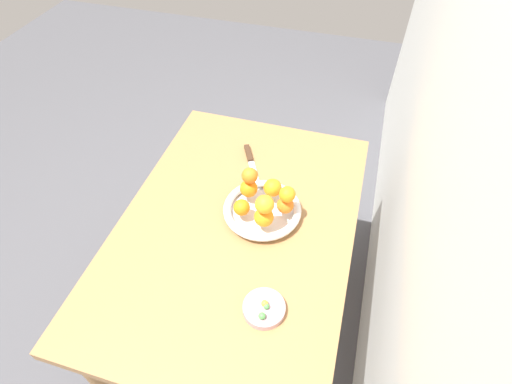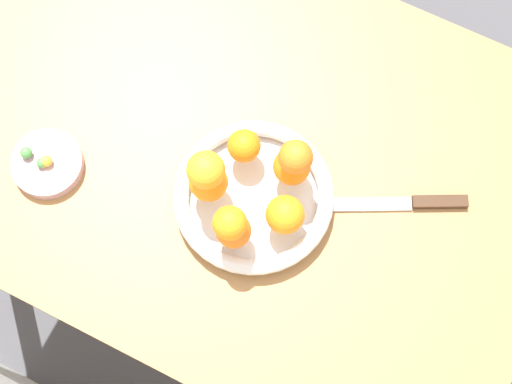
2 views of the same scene
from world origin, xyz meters
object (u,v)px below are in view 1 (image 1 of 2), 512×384
Objects in this scene: orange_6 at (250,176)px; orange_7 at (287,194)px; orange_1 at (242,207)px; knife at (251,164)px; fruit_bowl at (262,210)px; candy_ball_3 at (266,306)px; dining_table at (237,240)px; candy_ball_0 at (262,316)px; orange_0 at (249,189)px; orange_2 at (264,216)px; orange_3 at (285,205)px; orange_4 at (273,188)px; candy_ball_2 at (265,303)px; orange_5 at (265,204)px; candy_ball_1 at (267,306)px; candy_dish at (264,308)px.

orange_7 is at bearing 72.43° from orange_6.
orange_1 reaches higher than knife.
candy_ball_3 is (0.33, 0.10, 0.01)m from fruit_bowl.
candy_ball_0 reaches higher than dining_table.
orange_6 is 0.42m from candy_ball_3.
candy_ball_3 is at bearing 23.65° from orange_0.
dining_table is 0.18m from orange_2.
orange_6 reaches higher than orange_1.
orange_1 is at bearing -71.32° from orange_7.
orange_0 is at bearing -158.48° from candy_ball_0.
orange_3 is (-0.00, 0.07, 0.05)m from fruit_bowl.
orange_4 reaches higher than candy_ball_2.
orange_1 is 0.11m from orange_6.
orange_6 is 0.22m from knife.
orange_2 is 0.32m from knife.
orange_1 is 3.28× the size of candy_ball_3.
orange_4 is 3.74× the size of candy_ball_3.
orange_3 is (0.04, 0.13, -0.00)m from orange_0.
orange_5 is at bearing 76.23° from orange_1.
orange_6 is 2.83× the size of candy_ball_2.
knife is (-0.55, -0.21, -0.02)m from candy_ball_1.
fruit_bowl is at bearing 25.27° from knife.
orange_1 is (0.04, -0.06, 0.05)m from fruit_bowl.
candy_ball_2 is at bearing 22.49° from orange_6.
orange_5 reaches higher than fruit_bowl.
knife is at bearing -159.94° from candy_dish.
orange_6 reaches higher than dining_table.
candy_ball_0 is (0.30, 0.08, -0.10)m from orange_5.
orange_3 is 2.84× the size of candy_ball_0.
fruit_bowl is 0.09m from orange_1.
dining_table is at bearing -32.69° from orange_1.
orange_3 is 3.87× the size of candy_ball_1.
candy_ball_2 is at bearing 16.68° from fruit_bowl.
orange_4 is at bearing -167.54° from candy_ball_1.
knife is at bearing -142.30° from orange_4.
candy_ball_1 is (0.38, 0.16, -0.10)m from orange_6.
orange_2 is 0.12m from orange_4.
candy_ball_0 is at bearing -6.95° from candy_ball_1.
orange_0 is 4.16× the size of candy_ball_1.
orange_2 reaches higher than candy_ball_3.
candy_dish is (0.33, 0.10, -0.01)m from fruit_bowl.
candy_ball_2 is (0.26, 0.07, -0.10)m from orange_5.
orange_6 is 1.02× the size of orange_7.
orange_3 is at bearing 43.93° from orange_4.
orange_3 is at bearing 72.89° from orange_6.
orange_4 is at bearing 105.04° from orange_6.
candy_ball_1 is at bearing 12.46° from orange_4.
orange_4 is at bearing -168.51° from candy_dish.
orange_7 reaches higher than fruit_bowl.
orange_6 is 3.71× the size of candy_ball_1.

